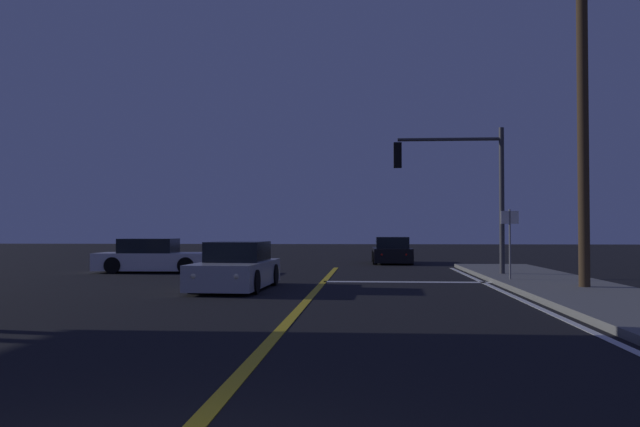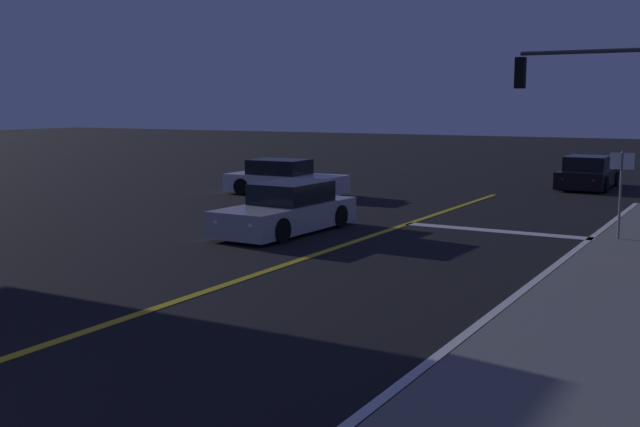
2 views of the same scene
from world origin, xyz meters
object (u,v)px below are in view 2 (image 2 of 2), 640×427
Objects in this scene: car_side_waiting_silver at (287,211)px; traffic_signal_near_right at (598,100)px; street_sign_corner at (621,182)px; car_mid_block_black at (588,174)px; car_lead_oncoming_white at (284,179)px.

car_side_waiting_silver is 0.90× the size of traffic_signal_near_right.
car_side_waiting_silver is 8.53m from street_sign_corner.
car_mid_block_black is at bearing -105.75° from car_side_waiting_silver.
street_sign_corner is (8.12, 2.42, 0.98)m from car_side_waiting_silver.
car_side_waiting_silver is (-4.89, -15.49, -0.00)m from car_mid_block_black.
car_mid_block_black is 13.49m from street_sign_corner.
traffic_signal_near_right is at bearing -79.42° from car_mid_block_black.
car_lead_oncoming_white is 12.29m from traffic_signal_near_right.
street_sign_corner is at bearing 112.10° from traffic_signal_near_right.
car_side_waiting_silver is 2.06× the size of street_sign_corner.
car_mid_block_black is 0.97× the size of car_lead_oncoming_white.
traffic_signal_near_right reaches higher than car_lead_oncoming_white.
street_sign_corner reaches higher than car_lead_oncoming_white.
car_lead_oncoming_white is 13.82m from street_sign_corner.
car_lead_oncoming_white is 0.98× the size of car_side_waiting_silver.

